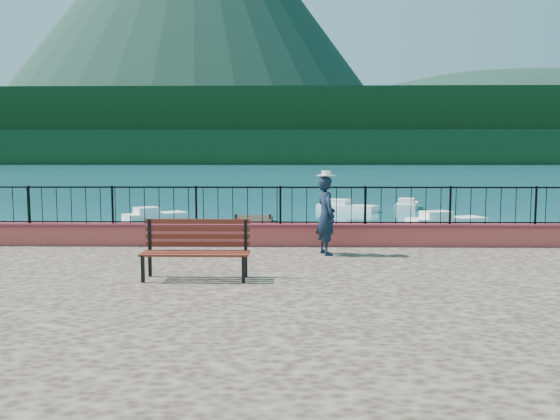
{
  "coord_description": "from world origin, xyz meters",
  "views": [
    {
      "loc": [
        -0.06,
        -10.43,
        3.49
      ],
      "look_at": [
        -0.28,
        2.0,
        2.3
      ],
      "focal_mm": 35.0,
      "sensor_mm": 36.0,
      "label": 1
    }
  ],
  "objects_px": {
    "boat_2": "(447,218)",
    "boat_3": "(155,213)",
    "person": "(326,215)",
    "boat_0": "(134,236)",
    "boat_1": "(417,238)",
    "park_bench": "(196,262)",
    "boat_5": "(407,203)",
    "boat_4": "(347,205)"
  },
  "relations": [
    {
      "from": "person",
      "to": "boat_5",
      "type": "distance_m",
      "value": 25.68
    },
    {
      "from": "boat_3",
      "to": "park_bench",
      "type": "bearing_deg",
      "value": -110.47
    },
    {
      "from": "boat_1",
      "to": "boat_5",
      "type": "relative_size",
      "value": 1.06
    },
    {
      "from": "person",
      "to": "boat_3",
      "type": "distance_m",
      "value": 19.38
    },
    {
      "from": "person",
      "to": "boat_4",
      "type": "xyz_separation_m",
      "value": [
        2.9,
        22.98,
        -1.73
      ]
    },
    {
      "from": "park_bench",
      "to": "boat_5",
      "type": "xyz_separation_m",
      "value": [
        9.83,
        27.31,
        -1.13
      ]
    },
    {
      "from": "person",
      "to": "boat_5",
      "type": "xyz_separation_m",
      "value": [
        7.2,
        24.59,
        -1.73
      ]
    },
    {
      "from": "boat_5",
      "to": "boat_3",
      "type": "bearing_deg",
      "value": 131.12
    },
    {
      "from": "park_bench",
      "to": "boat_2",
      "type": "relative_size",
      "value": 0.49
    },
    {
      "from": "boat_0",
      "to": "boat_4",
      "type": "relative_size",
      "value": 1.04
    },
    {
      "from": "boat_0",
      "to": "boat_1",
      "type": "relative_size",
      "value": 1.03
    },
    {
      "from": "boat_0",
      "to": "boat_5",
      "type": "relative_size",
      "value": 1.1
    },
    {
      "from": "boat_0",
      "to": "boat_3",
      "type": "xyz_separation_m",
      "value": [
        -1.3,
        8.82,
        0.0
      ]
    },
    {
      "from": "person",
      "to": "boat_3",
      "type": "bearing_deg",
      "value": 7.12
    },
    {
      "from": "boat_2",
      "to": "boat_3",
      "type": "bearing_deg",
      "value": 154.42
    },
    {
      "from": "park_bench",
      "to": "boat_0",
      "type": "xyz_separation_m",
      "value": [
        -4.45,
        11.28,
        -1.13
      ]
    },
    {
      "from": "boat_2",
      "to": "boat_5",
      "type": "bearing_deg",
      "value": 72.39
    },
    {
      "from": "boat_2",
      "to": "boat_5",
      "type": "xyz_separation_m",
      "value": [
        -0.05,
        9.31,
        0.0
      ]
    },
    {
      "from": "boat_0",
      "to": "boat_4",
      "type": "distance_m",
      "value": 17.54
    },
    {
      "from": "boat_4",
      "to": "person",
      "type": "bearing_deg",
      "value": -68.52
    },
    {
      "from": "boat_1",
      "to": "park_bench",
      "type": "bearing_deg",
      "value": -80.94
    },
    {
      "from": "park_bench",
      "to": "person",
      "type": "distance_m",
      "value": 3.83
    },
    {
      "from": "person",
      "to": "boat_2",
      "type": "relative_size",
      "value": 0.46
    },
    {
      "from": "boat_1",
      "to": "boat_2",
      "type": "relative_size",
      "value": 0.95
    },
    {
      "from": "boat_2",
      "to": "boat_5",
      "type": "height_order",
      "value": "same"
    },
    {
      "from": "boat_1",
      "to": "boat_5",
      "type": "bearing_deg",
      "value": 119.86
    },
    {
      "from": "boat_0",
      "to": "boat_3",
      "type": "relative_size",
      "value": 1.17
    },
    {
      "from": "boat_2",
      "to": "boat_3",
      "type": "distance_m",
      "value": 15.77
    },
    {
      "from": "boat_4",
      "to": "boat_0",
      "type": "bearing_deg",
      "value": -96.02
    },
    {
      "from": "boat_0",
      "to": "boat_2",
      "type": "bearing_deg",
      "value": -11.72
    },
    {
      "from": "person",
      "to": "boat_0",
      "type": "bearing_deg",
      "value": 20.97
    },
    {
      "from": "boat_4",
      "to": "boat_5",
      "type": "height_order",
      "value": "same"
    },
    {
      "from": "park_bench",
      "to": "boat_2",
      "type": "xyz_separation_m",
      "value": [
        9.88,
        18.01,
        -1.13
      ]
    },
    {
      "from": "boat_3",
      "to": "boat_1",
      "type": "bearing_deg",
      "value": -73.01
    },
    {
      "from": "boat_2",
      "to": "boat_4",
      "type": "bearing_deg",
      "value": 101.56
    },
    {
      "from": "boat_0",
      "to": "boat_2",
      "type": "distance_m",
      "value": 15.83
    },
    {
      "from": "person",
      "to": "boat_3",
      "type": "relative_size",
      "value": 0.54
    },
    {
      "from": "boat_3",
      "to": "boat_5",
      "type": "distance_m",
      "value": 17.17
    },
    {
      "from": "boat_0",
      "to": "boat_5",
      "type": "height_order",
      "value": "same"
    },
    {
      "from": "boat_5",
      "to": "boat_1",
      "type": "bearing_deg",
      "value": -174.53
    },
    {
      "from": "boat_1",
      "to": "boat_2",
      "type": "distance_m",
      "value": 7.82
    },
    {
      "from": "park_bench",
      "to": "person",
      "type": "relative_size",
      "value": 1.08
    }
  ]
}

